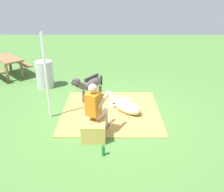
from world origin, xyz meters
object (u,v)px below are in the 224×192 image
tent_pole_left (46,78)px  person_seated (96,107)px  water_barrel (45,74)px  pony_standing (90,84)px  hay_bale (94,129)px  pony_lying (124,105)px  soda_bottle (103,150)px  picnic_bench (8,62)px

tent_pole_left → person_seated: bearing=-121.5°
water_barrel → tent_pole_left: bearing=-162.5°
pony_standing → hay_bale: bearing=-172.6°
pony_standing → tent_pole_left: tent_pole_left is taller
hay_bale → pony_lying: (1.26, -0.76, -0.02)m
pony_lying → tent_pole_left: bearing=98.9°
soda_bottle → picnic_bench: (4.86, 3.85, 0.44)m
water_barrel → person_seated: bearing=-146.2°
soda_bottle → tent_pole_left: tent_pole_left is taller
person_seated → pony_lying: (1.11, -0.71, -0.52)m
person_seated → tent_pole_left: tent_pole_left is taller
hay_bale → water_barrel: 3.64m
person_seated → picnic_bench: size_ratio=0.66×
soda_bottle → hay_bale: bearing=19.1°
person_seated → hay_bale: bearing=162.4°
hay_bale → tent_pole_left: (0.94, 1.25, 0.91)m
hay_bale → water_barrel: bearing=31.9°
pony_lying → tent_pole_left: size_ratio=0.51×
hay_bale → person_seated: 0.52m
hay_bale → pony_standing: (1.89, 0.25, 0.35)m
tent_pole_left → water_barrel: bearing=17.5°
pony_lying → water_barrel: (1.83, 2.68, 0.27)m
picnic_bench → soda_bottle: bearing=-141.6°
hay_bale → pony_lying: 1.47m
hay_bale → pony_lying: hay_bale is taller
pony_standing → water_barrel: bearing=54.4°
pony_standing → soda_bottle: (-2.58, -0.49, -0.43)m
person_seated → pony_standing: 1.77m
soda_bottle → water_barrel: size_ratio=0.30×
soda_bottle → tent_pole_left: 2.43m
person_seated → water_barrel: (2.94, 1.97, -0.25)m
pony_lying → tent_pole_left: tent_pole_left is taller
pony_lying → soda_bottle: 2.02m
soda_bottle → tent_pole_left: bearing=42.2°
hay_bale → tent_pole_left: size_ratio=0.30×
picnic_bench → tent_pole_left: bearing=-143.7°
person_seated → tent_pole_left: size_ratio=0.58×
person_seated → picnic_bench: bearing=42.4°
hay_bale → pony_standing: pony_standing is taller
tent_pole_left → picnic_bench: bearing=36.3°
person_seated → pony_standing: person_seated is taller
tent_pole_left → picnic_bench: size_ratio=1.14×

